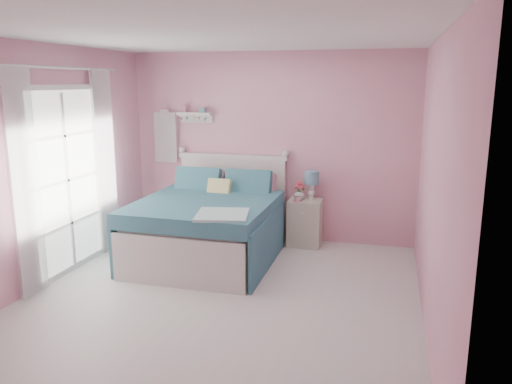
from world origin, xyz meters
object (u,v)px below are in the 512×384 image
at_px(nightstand, 305,222).
at_px(teacup, 298,199).
at_px(vase, 299,194).
at_px(table_lamp, 312,180).
at_px(bed, 210,226).

height_order(nightstand, teacup, teacup).
relative_size(vase, teacup, 1.74).
bearing_deg(teacup, nightstand, 58.15).
height_order(table_lamp, teacup, table_lamp).
bearing_deg(nightstand, bed, -143.86).
distance_m(bed, table_lamp, 1.51).
distance_m(bed, vase, 1.31).
bearing_deg(vase, bed, -141.88).
bearing_deg(teacup, table_lamp, 49.21).
xyz_separation_m(bed, vase, (1.00, 0.79, 0.31)).
bearing_deg(table_lamp, nightstand, -148.07).
bearing_deg(nightstand, teacup, -121.85).
distance_m(bed, teacup, 1.23).
bearing_deg(vase, table_lamp, 18.31).
height_order(bed, table_lamp, bed).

